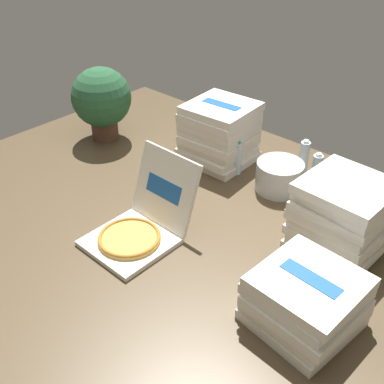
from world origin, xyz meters
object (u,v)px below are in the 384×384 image
at_px(open_pizza_box, 140,224).
at_px(water_bottle_1, 316,171).
at_px(pizza_stack_left_near, 306,300).
at_px(ice_bucket, 279,176).
at_px(pizza_stack_left_mid, 343,217).
at_px(pizza_stack_right_mid, 219,133).
at_px(water_bottle_2, 237,158).
at_px(potted_plant, 102,99).
at_px(water_bottle_0, 304,157).

xyz_separation_m(open_pizza_box, water_bottle_1, (0.41, 1.02, 0.03)).
relative_size(pizza_stack_left_near, ice_bucket, 1.60).
xyz_separation_m(pizza_stack_left_mid, pizza_stack_right_mid, (-1.00, 0.28, 0.00)).
xyz_separation_m(pizza_stack_right_mid, water_bottle_2, (0.19, -0.05, -0.09)).
relative_size(open_pizza_box, pizza_stack_left_near, 1.20).
relative_size(ice_bucket, potted_plant, 0.54).
height_order(open_pizza_box, water_bottle_2, open_pizza_box).
bearing_deg(open_pizza_box, ice_bucket, 72.69).
relative_size(pizza_stack_right_mid, ice_bucket, 1.62).
relative_size(open_pizza_box, water_bottle_2, 2.37).
height_order(pizza_stack_right_mid, potted_plant, potted_plant).
relative_size(pizza_stack_right_mid, water_bottle_2, 1.99).
bearing_deg(water_bottle_1, water_bottle_0, 146.34).
bearing_deg(pizza_stack_left_mid, open_pizza_box, -142.74).
bearing_deg(water_bottle_0, open_pizza_box, -103.47).
xyz_separation_m(open_pizza_box, pizza_stack_right_mid, (-0.22, 0.88, 0.11)).
bearing_deg(ice_bucket, potted_plant, -167.90).
bearing_deg(pizza_stack_right_mid, ice_bucket, -3.43).
bearing_deg(pizza_stack_right_mid, water_bottle_1, 12.76).
relative_size(open_pizza_box, pizza_stack_left_mid, 1.22).
bearing_deg(water_bottle_0, pizza_stack_left_near, -58.36).
relative_size(open_pizza_box, potted_plant, 1.04).
distance_m(pizza_stack_right_mid, potted_plant, 0.85).
height_order(open_pizza_box, water_bottle_0, open_pizza_box).
relative_size(pizza_stack_left_near, water_bottle_2, 1.97).
bearing_deg(open_pizza_box, water_bottle_1, 68.27).
xyz_separation_m(pizza_stack_left_mid, water_bottle_0, (-0.51, 0.52, -0.09)).
height_order(pizza_stack_left_mid, ice_bucket, pizza_stack_left_mid).
distance_m(water_bottle_0, water_bottle_2, 0.41).
xyz_separation_m(pizza_stack_left_mid, water_bottle_1, (-0.38, 0.42, -0.09)).
height_order(open_pizza_box, pizza_stack_left_near, open_pizza_box).
bearing_deg(pizza_stack_left_mid, pizza_stack_right_mid, 164.13).
relative_size(water_bottle_1, water_bottle_2, 1.00).
xyz_separation_m(pizza_stack_left_near, potted_plant, (-1.91, 0.50, 0.17)).
height_order(open_pizza_box, pizza_stack_right_mid, open_pizza_box).
height_order(water_bottle_0, water_bottle_2, same).
bearing_deg(water_bottle_0, pizza_stack_right_mid, -154.15).
distance_m(pizza_stack_right_mid, ice_bucket, 0.49).
xyz_separation_m(pizza_stack_left_near, water_bottle_1, (-0.50, 0.94, -0.01)).
xyz_separation_m(water_bottle_1, water_bottle_2, (-0.44, -0.19, 0.00)).
height_order(open_pizza_box, ice_bucket, open_pizza_box).
bearing_deg(pizza_stack_left_mid, ice_bucket, 153.74).
bearing_deg(open_pizza_box, water_bottle_0, 76.53).
xyz_separation_m(pizza_stack_right_mid, water_bottle_1, (0.62, 0.14, -0.09)).
height_order(ice_bucket, water_bottle_1, water_bottle_1).
bearing_deg(pizza_stack_left_near, pizza_stack_right_mid, 144.52).
height_order(pizza_stack_left_mid, potted_plant, potted_plant).
bearing_deg(pizza_stack_left_mid, pizza_stack_left_near, -76.78).
relative_size(pizza_stack_left_mid, water_bottle_2, 1.94).
bearing_deg(water_bottle_0, ice_bucket, -90.39).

